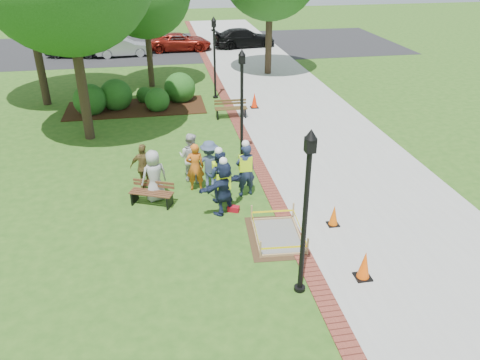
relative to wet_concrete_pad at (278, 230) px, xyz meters
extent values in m
plane|color=#285116|center=(-1.29, 0.66, -0.23)|extent=(100.00, 100.00, 0.00)
cube|color=#9E9E99|center=(3.71, 10.66, -0.22)|extent=(6.00, 60.00, 0.02)
cube|color=maroon|center=(0.46, 10.66, -0.22)|extent=(0.50, 60.00, 0.03)
cube|color=#381E0F|center=(-4.29, 12.66, -0.21)|extent=(7.00, 3.00, 0.05)
cube|color=black|center=(-1.29, 27.66, -0.23)|extent=(36.00, 12.00, 0.01)
cube|color=#47331E|center=(0.00, 0.00, -0.23)|extent=(1.86, 2.42, 0.01)
cube|color=slate|center=(0.00, 0.00, -0.21)|extent=(1.33, 1.88, 0.04)
cube|color=tan|center=(0.00, 0.00, -0.19)|extent=(1.45, 2.01, 0.08)
cube|color=tan|center=(0.00, 0.00, 0.04)|extent=(1.49, 2.04, 0.55)
cube|color=yellow|center=(0.00, 0.00, 0.07)|extent=(1.43, 1.99, 0.06)
cube|color=brown|center=(-3.58, 2.55, 0.20)|extent=(1.47, 0.95, 0.04)
cube|color=brown|center=(-3.49, 2.76, 0.42)|extent=(1.31, 0.61, 0.23)
cube|color=black|center=(-3.58, 2.55, -0.03)|extent=(1.37, 0.95, 0.42)
cube|color=brown|center=(0.29, 10.35, 0.24)|extent=(1.57, 0.50, 0.04)
cube|color=brown|center=(0.30, 10.60, 0.48)|extent=(1.56, 0.08, 0.25)
cube|color=black|center=(0.29, 10.35, -0.01)|extent=(1.42, 0.56, 0.46)
cube|color=black|center=(1.69, -2.19, -0.21)|extent=(0.41, 0.41, 0.05)
cone|color=#FF5608|center=(1.69, -2.19, 0.20)|extent=(0.33, 0.33, 0.76)
cube|color=black|center=(1.81, 0.32, -0.21)|extent=(0.35, 0.35, 0.05)
cone|color=#E85C07|center=(1.81, 0.32, 0.13)|extent=(0.28, 0.28, 0.64)
cube|color=black|center=(1.71, 11.59, -0.21)|extent=(0.41, 0.41, 0.05)
cone|color=#FF2E08|center=(1.71, 11.59, 0.19)|extent=(0.32, 0.32, 0.75)
cube|color=maroon|center=(-1.03, 1.65, -0.14)|extent=(0.42, 0.33, 0.18)
cylinder|color=black|center=(-0.04, -2.34, 1.67)|extent=(0.12, 0.12, 3.80)
cube|color=black|center=(-0.04, -2.34, 3.67)|extent=(0.22, 0.22, 0.32)
cone|color=black|center=(-0.04, -2.34, 3.92)|extent=(0.28, 0.28, 0.22)
cylinder|color=black|center=(-0.04, -2.34, -0.18)|extent=(0.28, 0.28, 0.10)
cylinder|color=black|center=(-0.04, 5.66, 1.67)|extent=(0.12, 0.12, 3.80)
cube|color=black|center=(-0.04, 5.66, 3.67)|extent=(0.22, 0.22, 0.32)
cone|color=black|center=(-0.04, 5.66, 3.92)|extent=(0.28, 0.28, 0.22)
cylinder|color=black|center=(-0.04, 5.66, -0.18)|extent=(0.28, 0.28, 0.10)
cylinder|color=black|center=(-0.04, 13.66, 1.67)|extent=(0.12, 0.12, 3.80)
cube|color=black|center=(-0.04, 13.66, 3.67)|extent=(0.22, 0.22, 0.32)
cone|color=black|center=(-0.04, 13.66, 3.92)|extent=(0.28, 0.28, 0.22)
cylinder|color=black|center=(-0.04, 13.66, -0.18)|extent=(0.28, 0.28, 0.10)
cylinder|color=#3D2D1E|center=(-6.19, 8.86, 2.65)|extent=(0.41, 0.41, 5.78)
cylinder|color=#3D2D1E|center=(-3.43, 16.59, 1.95)|extent=(0.33, 0.33, 4.37)
cylinder|color=#3D2D1E|center=(3.97, 18.23, 2.33)|extent=(0.41, 0.41, 5.13)
cylinder|color=#3D2D1E|center=(-8.89, 14.12, 2.74)|extent=(0.40, 0.40, 5.94)
sphere|color=#194213|center=(-6.46, 12.21, -0.23)|extent=(1.60, 1.60, 1.60)
sphere|color=#194213|center=(-5.23, 12.78, -0.23)|extent=(1.63, 1.63, 1.63)
sphere|color=#194213|center=(-3.19, 12.10, -0.23)|extent=(1.24, 1.24, 1.24)
sphere|color=#194213|center=(-1.96, 13.46, -0.23)|extent=(1.64, 1.64, 1.64)
sphere|color=#194213|center=(-3.83, 13.59, -0.23)|extent=(0.87, 0.87, 0.87)
imported|color=#9D9D9D|center=(-3.45, 2.87, 0.65)|extent=(0.65, 0.54, 1.76)
imported|color=#CD5F18|center=(-2.07, 3.36, 0.62)|extent=(0.55, 0.36, 1.70)
imported|color=silver|center=(-2.16, 4.07, 0.66)|extent=(0.68, 0.60, 1.79)
imported|color=brown|center=(-3.76, 3.61, 0.61)|extent=(0.63, 0.51, 1.70)
imported|color=#3A4766|center=(-1.56, 3.46, 0.62)|extent=(0.60, 0.44, 1.72)
imported|color=#192643|center=(-1.34, 1.65, 0.65)|extent=(0.68, 0.61, 1.78)
cube|color=#BEEF14|center=(-1.34, 1.65, 0.91)|extent=(0.42, 0.26, 0.52)
sphere|color=white|center=(-1.34, 1.65, 1.57)|extent=(0.25, 0.25, 0.25)
imported|color=#1C2A48|center=(-0.46, 2.64, 0.70)|extent=(0.67, 0.51, 1.86)
cube|color=#BEEF14|center=(-0.46, 2.64, 0.96)|extent=(0.42, 0.26, 0.52)
sphere|color=white|center=(-0.46, 2.64, 1.65)|extent=(0.25, 0.25, 0.25)
imported|color=#1A2544|center=(-1.37, 2.41, 0.66)|extent=(0.65, 0.50, 1.78)
cube|color=#BEEF14|center=(-1.37, 2.41, 0.91)|extent=(0.42, 0.26, 0.52)
sphere|color=white|center=(-1.37, 2.41, 1.57)|extent=(0.25, 0.25, 0.25)
imported|color=#272729|center=(-8.95, 25.32, -0.23)|extent=(2.92, 4.88, 1.49)
imported|color=#B3B2B8|center=(-5.36, 24.91, -0.23)|extent=(2.26, 4.54, 1.43)
imported|color=maroon|center=(-1.11, 26.23, -0.23)|extent=(1.94, 4.42, 1.44)
imported|color=black|center=(3.99, 26.64, -0.23)|extent=(2.76, 5.06, 1.57)
camera|label=1|loc=(-3.09, -10.99, 7.52)|focal=35.00mm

